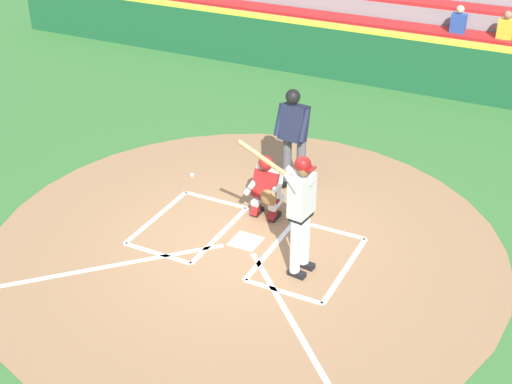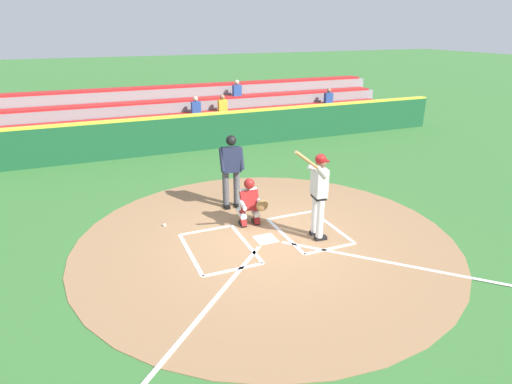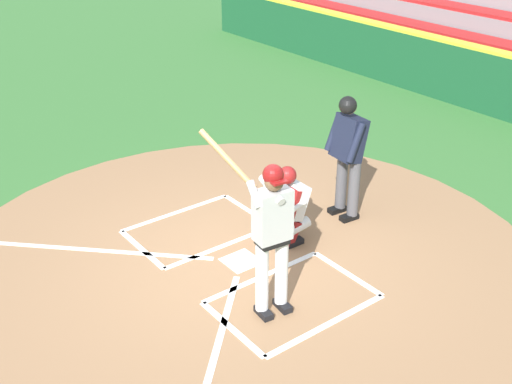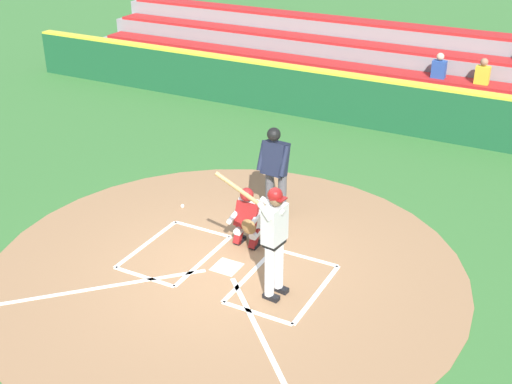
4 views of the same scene
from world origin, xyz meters
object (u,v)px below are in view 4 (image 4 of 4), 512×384
Objects in this scene: baseball at (183,206)px; plate_umpire at (275,167)px; catcher at (248,216)px; batter at (274,234)px.

plate_umpire is at bearing -165.63° from baseball.
catcher is at bearing 160.46° from baseball.
batter reaches higher than catcher.
plate_umpire is at bearing -88.20° from catcher.
catcher is 0.61× the size of plate_umpire.
plate_umpire is 2.12m from baseball.
catcher is 2.02m from baseball.
plate_umpire reaches higher than baseball.
plate_umpire is (1.11, -2.27, -0.02)m from batter.
catcher is at bearing 91.80° from plate_umpire.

